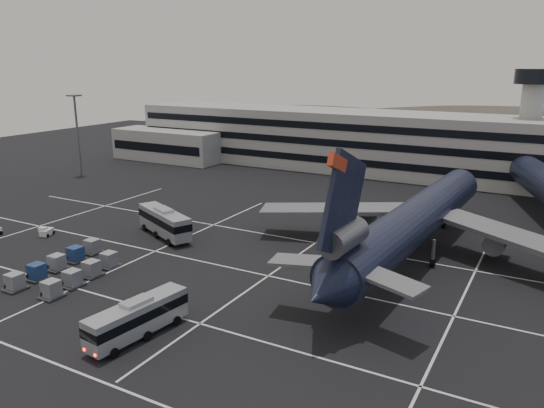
{
  "coord_description": "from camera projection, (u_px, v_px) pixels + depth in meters",
  "views": [
    {
      "loc": [
        41.63,
        -48.63,
        25.42
      ],
      "look_at": [
        4.96,
        17.68,
        5.0
      ],
      "focal_mm": 35.0,
      "sensor_mm": 36.0,
      "label": 1
    }
  ],
  "objects": [
    {
      "name": "terminal",
      "position": [
        351.0,
        141.0,
        126.85
      ],
      "size": [
        125.0,
        26.0,
        24.0
      ],
      "color": "gray",
      "rests_on": "ground"
    },
    {
      "name": "lightpole_left",
      "position": [
        77.0,
        124.0,
        119.36
      ],
      "size": [
        2.4,
        2.4,
        18.28
      ],
      "color": "slate",
      "rests_on": "ground"
    },
    {
      "name": "lane_markings",
      "position": [
        180.0,
        268.0,
        67.33
      ],
      "size": [
        90.0,
        55.62,
        0.01
      ],
      "color": "silver",
      "rests_on": "ground"
    },
    {
      "name": "trijet_main",
      "position": [
        414.0,
        221.0,
        69.26
      ],
      "size": [
        47.38,
        57.66,
        18.08
      ],
      "rotation": [
        0.0,
        0.0,
        -0.06
      ],
      "color": "black",
      "rests_on": "ground"
    },
    {
      "name": "uld_cluster",
      "position": [
        68.0,
        268.0,
        64.97
      ],
      "size": [
        9.2,
        15.55,
        2.01
      ],
      "rotation": [
        0.0,
        0.0,
        0.11
      ],
      "color": "#2D2D30",
      "rests_on": "ground"
    },
    {
      "name": "ground",
      "position": [
        170.0,
        269.0,
        67.16
      ],
      "size": [
        260.0,
        260.0,
        0.0
      ],
      "primitive_type": "plane",
      "color": "black",
      "rests_on": "ground"
    },
    {
      "name": "bus_near",
      "position": [
        138.0,
        317.0,
        50.08
      ],
      "size": [
        3.92,
        11.07,
        3.82
      ],
      "rotation": [
        0.0,
        0.0,
        -0.13
      ],
      "color": "#A1A2A9",
      "rests_on": "ground"
    },
    {
      "name": "tug_b",
      "position": [
        46.0,
        232.0,
        79.71
      ],
      "size": [
        2.01,
        2.52,
        1.42
      ],
      "rotation": [
        0.0,
        0.0,
        0.35
      ],
      "color": "silver",
      "rests_on": "ground"
    },
    {
      "name": "bus_far",
      "position": [
        164.0,
        221.0,
        79.0
      ],
      "size": [
        12.46,
        7.82,
        4.38
      ],
      "rotation": [
        0.0,
        0.0,
        1.14
      ],
      "color": "#A1A2A9",
      "rests_on": "ground"
    },
    {
      "name": "hills",
      "position": [
        491.0,
        161.0,
        205.53
      ],
      "size": [
        352.0,
        180.0,
        44.0
      ],
      "color": "#38332B",
      "rests_on": "ground"
    }
  ]
}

